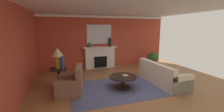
% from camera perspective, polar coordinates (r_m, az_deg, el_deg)
% --- Properties ---
extents(ground_plane, '(8.59, 8.59, 0.00)m').
position_cam_1_polar(ground_plane, '(5.50, 5.81, -12.28)').
color(ground_plane, olive).
extents(wall_fireplace, '(7.21, 0.12, 2.82)m').
position_cam_1_polar(wall_fireplace, '(8.21, -3.35, 5.54)').
color(wall_fireplace, '#B7422D').
rests_on(wall_fireplace, ground_plane).
extents(wall_window, '(0.12, 7.06, 2.82)m').
position_cam_1_polar(wall_window, '(5.14, -32.34, 0.82)').
color(wall_window, '#B7422D').
rests_on(wall_window, ground_plane).
extents(ceiling_panel, '(7.21, 7.06, 0.06)m').
position_cam_1_polar(ceiling_panel, '(5.39, 5.05, 18.16)').
color(ceiling_panel, white).
extents(crown_moulding, '(7.21, 0.08, 0.12)m').
position_cam_1_polar(crown_moulding, '(8.13, -3.31, 14.86)').
color(crown_moulding, white).
extents(area_rug, '(3.71, 2.23, 0.01)m').
position_cam_1_polar(area_rug, '(5.53, 4.16, -12.08)').
color(area_rug, '#4C517A').
rests_on(area_rug, ground_plane).
extents(fireplace, '(1.80, 0.35, 1.16)m').
position_cam_1_polar(fireplace, '(8.07, -4.63, -0.73)').
color(fireplace, white).
rests_on(fireplace, ground_plane).
extents(mantel_mirror, '(1.34, 0.04, 1.01)m').
position_cam_1_polar(mantel_mirror, '(8.04, -4.97, 8.32)').
color(mantel_mirror, silver).
extents(sofa, '(0.93, 2.11, 0.85)m').
position_cam_1_polar(sofa, '(6.15, 18.58, -7.33)').
color(sofa, beige).
rests_on(sofa, ground_plane).
extents(armchair_near_window, '(0.93, 0.93, 0.95)m').
position_cam_1_polar(armchair_near_window, '(5.07, -15.49, -10.91)').
color(armchair_near_window, brown).
rests_on(armchair_near_window, ground_plane).
extents(coffee_table, '(1.00, 1.00, 0.45)m').
position_cam_1_polar(coffee_table, '(5.41, 4.21, -8.85)').
color(coffee_table, black).
rests_on(coffee_table, ground_plane).
extents(side_table, '(0.56, 0.56, 0.70)m').
position_cam_1_polar(side_table, '(5.83, -19.77, -7.36)').
color(side_table, black).
rests_on(side_table, ground_plane).
extents(table_lamp, '(0.44, 0.44, 0.75)m').
position_cam_1_polar(table_lamp, '(5.63, -20.29, 0.66)').
color(table_lamp, '#B28E38').
rests_on(table_lamp, side_table).
extents(vase_mantel_left, '(0.14, 0.14, 0.23)m').
position_cam_1_polar(vase_mantel_left, '(7.81, -8.56, 4.18)').
color(vase_mantel_left, '#33703D').
rests_on(vase_mantel_left, fireplace).
extents(vase_on_side_table, '(0.13, 0.13, 0.48)m').
position_cam_1_polar(vase_on_side_table, '(5.57, -18.60, -2.37)').
color(vase_on_side_table, navy).
rests_on(vase_on_side_table, side_table).
extents(vase_mantel_right, '(0.16, 0.16, 0.47)m').
position_cam_1_polar(vase_mantel_right, '(8.05, -0.81, 5.35)').
color(vase_mantel_right, black).
rests_on(vase_mantel_right, fireplace).
extents(book_red_cover, '(0.23, 0.22, 0.04)m').
position_cam_1_polar(book_red_cover, '(5.40, 5.06, -7.41)').
color(book_red_cover, tan).
rests_on(book_red_cover, coffee_table).
extents(potted_plant, '(0.56, 0.56, 0.83)m').
position_cam_1_polar(potted_plant, '(8.59, 15.40, -0.78)').
color(potted_plant, '#BCB29E').
rests_on(potted_plant, ground_plane).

